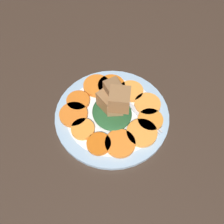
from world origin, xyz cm
name	(u,v)px	position (x,y,z in cm)	size (l,w,h in cm)	color
table_slab	(112,118)	(0.00, 0.00, 1.00)	(120.00, 120.00, 2.00)	#38281E
plate	(112,115)	(0.00, 0.00, 2.52)	(28.65, 28.65, 1.05)	#99B7D1
carrot_slice_0	(120,143)	(-8.44, 1.35, 3.58)	(7.18, 7.18, 0.97)	orange
carrot_slice_1	(142,133)	(-7.80, -4.53, 3.58)	(7.38, 7.38, 0.97)	orange
carrot_slice_2	(150,120)	(-5.34, -7.97, 3.58)	(6.27, 6.27, 0.97)	orange
carrot_slice_3	(147,104)	(-0.87, -9.35, 3.58)	(6.68, 6.68, 0.97)	#F99438
carrot_slice_4	(131,91)	(4.49, -7.13, 3.58)	(6.52, 6.52, 0.97)	#F99539
carrot_slice_5	(111,86)	(8.00, -3.03, 3.58)	(7.17, 7.17, 0.97)	orange
carrot_slice_6	(97,86)	(9.51, 0.55, 3.58)	(7.11, 7.11, 0.97)	orange
carrot_slice_7	(78,101)	(6.69, 6.65, 3.58)	(5.99, 5.99, 0.97)	orange
carrot_slice_8	(74,115)	(3.17, 9.01, 3.58)	(7.06, 7.06, 0.97)	orange
carrot_slice_9	(83,129)	(-1.59, 8.18, 3.58)	(5.68, 5.68, 0.97)	orange
carrot_slice_10	(99,144)	(-6.68, 6.00, 3.58)	(5.72, 5.72, 0.97)	#D56013
center_pile	(113,104)	(0.21, -0.31, 7.05)	(10.74, 9.67, 10.85)	#235128
fork	(135,110)	(-1.11, -5.80, 3.30)	(18.47, 6.74, 0.40)	silver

